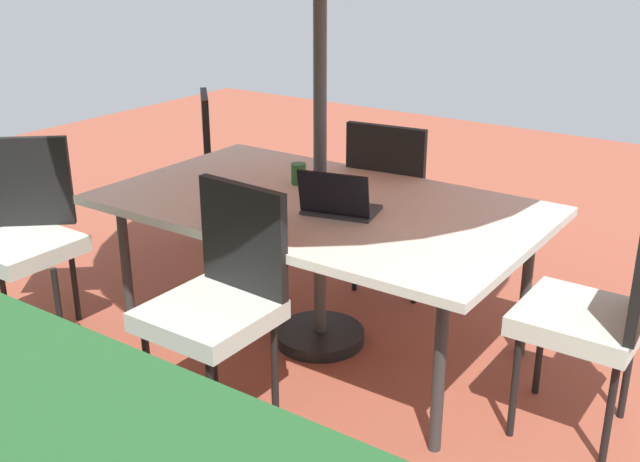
# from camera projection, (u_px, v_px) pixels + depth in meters

# --- Properties ---
(ground_plane) EXTENTS (10.00, 10.00, 0.02)m
(ground_plane) POSITION_uv_depth(u_px,v_px,m) (320.00, 343.00, 3.81)
(ground_plane) COLOR #9E4C38
(dining_table) EXTENTS (2.02, 1.20, 0.74)m
(dining_table) POSITION_uv_depth(u_px,v_px,m) (320.00, 211.00, 3.56)
(dining_table) COLOR silver
(dining_table) RESTS_ON ground_plane
(chair_north) EXTENTS (0.46, 0.47, 0.98)m
(chair_north) POSITION_uv_depth(u_px,v_px,m) (219.00, 296.00, 3.03)
(chair_north) COLOR silver
(chair_north) RESTS_ON ground_plane
(chair_southeast) EXTENTS (0.59, 0.59, 0.98)m
(chair_southeast) POSITION_uv_depth(u_px,v_px,m) (231.00, 159.00, 4.91)
(chair_southeast) COLOR silver
(chair_southeast) RESTS_ON ground_plane
(chair_south) EXTENTS (0.48, 0.49, 0.98)m
(chair_south) POSITION_uv_depth(u_px,v_px,m) (395.00, 197.00, 4.19)
(chair_south) COLOR silver
(chair_south) RESTS_ON ground_plane
(chair_west) EXTENTS (0.47, 0.46, 0.98)m
(chair_west) POSITION_uv_depth(u_px,v_px,m) (599.00, 309.00, 2.92)
(chair_west) COLOR silver
(chair_west) RESTS_ON ground_plane
(chair_northeast) EXTENTS (0.58, 0.59, 0.98)m
(chair_northeast) POSITION_uv_depth(u_px,v_px,m) (24.00, 231.00, 3.71)
(chair_northeast) COLOR silver
(chair_northeast) RESTS_ON ground_plane
(laptop) EXTENTS (0.37, 0.31, 0.21)m
(laptop) POSITION_uv_depth(u_px,v_px,m) (339.00, 204.00, 3.37)
(laptop) COLOR #2D2D33
(laptop) RESTS_ON dining_table
(cup) EXTENTS (0.07, 0.07, 0.10)m
(cup) POSITION_uv_depth(u_px,v_px,m) (299.00, 174.00, 3.79)
(cup) COLOR #286B33
(cup) RESTS_ON dining_table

